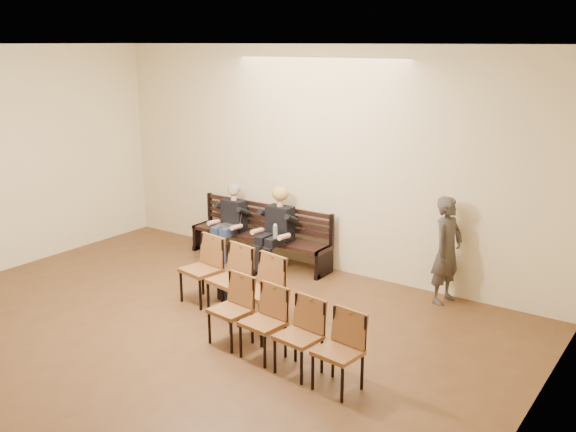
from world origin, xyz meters
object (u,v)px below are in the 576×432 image
(seated_man, at_px, (231,223))
(laptop, at_px, (227,226))
(bench, at_px, (260,248))
(chair_row_front, at_px, (229,281))
(passerby, at_px, (448,242))
(water_bottle, at_px, (275,239))
(chair_row_back, at_px, (280,330))
(seated_woman, at_px, (276,231))
(bag, at_px, (232,291))

(seated_man, relative_size, laptop, 3.56)
(bench, xyz_separation_m, chair_row_front, (0.98, -1.95, 0.24))
(bench, relative_size, seated_man, 2.18)
(passerby, bearing_deg, seated_man, 102.78)
(water_bottle, bearing_deg, passerby, 9.90)
(water_bottle, xyz_separation_m, chair_row_front, (0.40, -1.60, -0.10))
(seated_man, bearing_deg, chair_row_back, -42.09)
(bench, height_order, water_bottle, water_bottle)
(bench, bearing_deg, seated_woman, -15.44)
(seated_woman, xyz_separation_m, water_bottle, (0.15, -0.23, -0.04))
(seated_woman, distance_m, laptop, 0.92)
(seated_man, xyz_separation_m, seated_woman, (0.95, 0.00, 0.02))
(water_bottle, xyz_separation_m, passerby, (2.60, 0.45, 0.30))
(chair_row_front, bearing_deg, passerby, 52.45)
(seated_woman, relative_size, laptop, 3.65)
(water_bottle, bearing_deg, bench, 148.69)
(bench, bearing_deg, chair_row_back, -49.03)
(laptop, bearing_deg, passerby, -5.36)
(seated_man, relative_size, chair_row_back, 0.58)
(laptop, xyz_separation_m, chair_row_front, (1.46, -1.71, -0.10))
(water_bottle, distance_m, chair_row_back, 2.95)
(laptop, bearing_deg, water_bottle, -16.75)
(water_bottle, xyz_separation_m, bag, (0.12, -1.22, -0.44))
(bench, relative_size, seated_woman, 2.13)
(seated_woman, height_order, passerby, passerby)
(seated_man, height_order, chair_row_back, seated_man)
(seated_man, height_order, water_bottle, seated_man)
(bag, bearing_deg, seated_man, 129.87)
(chair_row_front, bearing_deg, chair_row_back, -19.52)
(bench, xyz_separation_m, chair_row_back, (2.35, -2.71, 0.20))
(seated_man, distance_m, chair_row_back, 3.86)
(bench, xyz_separation_m, laptop, (-0.48, -0.24, 0.35))
(laptop, xyz_separation_m, bag, (1.18, -1.33, -0.44))
(passerby, bearing_deg, laptop, 104.68)
(passerby, bearing_deg, chair_row_back, 172.96)
(seated_man, distance_m, bag, 1.94)
(bag, relative_size, passerby, 0.21)
(bench, xyz_separation_m, seated_woman, (0.43, -0.12, 0.39))
(seated_man, height_order, chair_row_front, seated_man)
(seated_man, relative_size, bag, 3.33)
(laptop, distance_m, water_bottle, 1.07)
(laptop, height_order, passerby, passerby)
(seated_woman, bearing_deg, laptop, -172.50)
(passerby, bearing_deg, water_bottle, 109.26)
(laptop, bearing_deg, chair_row_back, -51.75)
(seated_man, distance_m, laptop, 0.13)
(passerby, distance_m, chair_row_back, 2.96)
(bench, distance_m, water_bottle, 0.76)
(seated_woman, bearing_deg, chair_row_front, -73.32)
(seated_woman, relative_size, passerby, 0.70)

